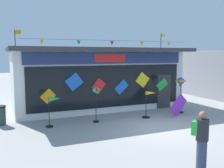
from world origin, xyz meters
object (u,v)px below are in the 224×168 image
at_px(wind_spinner_center_left, 149,100).
at_px(person_near_camera, 201,139).
at_px(wind_spinner_far_left, 54,104).
at_px(trash_bin, 0,115).
at_px(display_kite_on_ground, 179,105).
at_px(kite_shop_building, 97,77).
at_px(wind_spinner_left, 96,96).
at_px(wind_spinner_center_right, 181,85).

height_order(wind_spinner_center_left, person_near_camera, person_near_camera).
xyz_separation_m(wind_spinner_far_left, person_near_camera, (2.88, -6.05, -0.15)).
relative_size(trash_bin, display_kite_on_ground, 0.83).
height_order(kite_shop_building, wind_spinner_center_left, kite_shop_building).
xyz_separation_m(kite_shop_building, wind_spinner_far_left, (-3.34, -3.50, -0.78)).
relative_size(wind_spinner_center_left, person_near_camera, 0.81).
xyz_separation_m(wind_spinner_center_left, display_kite_on_ground, (1.57, -0.36, -0.30)).
xyz_separation_m(wind_spinner_left, wind_spinner_center_left, (2.79, -0.19, -0.36)).
xyz_separation_m(kite_shop_building, wind_spinner_center_right, (3.62, -3.44, -0.25)).
bearing_deg(person_near_camera, trash_bin, 85.93).
relative_size(wind_spinner_far_left, person_near_camera, 0.82).
bearing_deg(person_near_camera, wind_spinner_center_right, 17.27).
height_order(kite_shop_building, wind_spinner_center_right, kite_shop_building).
distance_m(wind_spinner_left, person_near_camera, 6.08).
relative_size(wind_spinner_far_left, display_kite_on_ground, 1.27).
height_order(wind_spinner_left, trash_bin, wind_spinner_left).
height_order(wind_spinner_center_right, person_near_camera, wind_spinner_center_right).
relative_size(wind_spinner_far_left, wind_spinner_left, 0.78).
xyz_separation_m(kite_shop_building, trash_bin, (-5.54, -2.26, -1.36)).
height_order(kite_shop_building, wind_spinner_far_left, kite_shop_building).
xyz_separation_m(trash_bin, display_kite_on_ground, (8.55, -1.82, 0.14)).
distance_m(person_near_camera, display_kite_on_ground, 6.48).
xyz_separation_m(wind_spinner_center_right, person_near_camera, (-4.08, -6.11, -0.68)).
distance_m(wind_spinner_far_left, display_kite_on_ground, 6.40).
height_order(wind_spinner_far_left, wind_spinner_center_left, wind_spinner_far_left).
bearing_deg(person_near_camera, display_kite_on_ground, 18.60).
relative_size(person_near_camera, display_kite_on_ground, 1.54).
height_order(wind_spinner_far_left, wind_spinner_center_right, wind_spinner_center_right).
distance_m(wind_spinner_center_left, person_near_camera, 6.13).
bearing_deg(trash_bin, wind_spinner_left, -16.98).
relative_size(kite_shop_building, trash_bin, 11.33).
bearing_deg(wind_spinner_center_right, kite_shop_building, 136.45).
xyz_separation_m(wind_spinner_center_right, display_kite_on_ground, (-0.61, -0.64, -0.97)).
xyz_separation_m(wind_spinner_left, person_near_camera, (0.89, -6.01, -0.36)).
bearing_deg(wind_spinner_far_left, wind_spinner_left, -1.24).
bearing_deg(display_kite_on_ground, wind_spinner_center_right, 46.47).
bearing_deg(wind_spinner_center_left, trash_bin, 168.15).
bearing_deg(person_near_camera, kite_shop_building, 48.27).
bearing_deg(display_kite_on_ground, person_near_camera, -122.45).
xyz_separation_m(kite_shop_building, person_near_camera, (-0.46, -9.55, -0.93)).
relative_size(wind_spinner_center_left, trash_bin, 1.52).
distance_m(wind_spinner_far_left, wind_spinner_center_left, 4.79).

